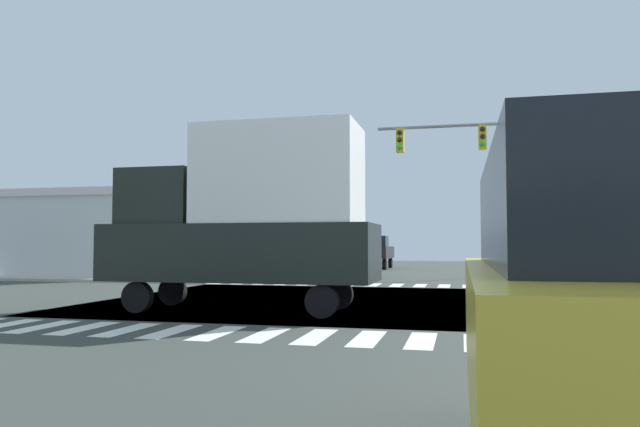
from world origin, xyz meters
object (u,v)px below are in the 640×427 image
(traffic_signal_mast, at_px, (496,158))
(suv_farside_2, at_px, (300,251))
(box_truck_middle_2, at_px, (249,214))
(suv_nearside_1, at_px, (342,251))
(suv_leading_3, at_px, (631,304))
(pickup_crossing_1, at_px, (376,251))
(street_lamp, at_px, (534,181))
(bank_building, at_px, (87,235))

(traffic_signal_mast, bearing_deg, suv_farside_2, 144.91)
(traffic_signal_mast, bearing_deg, box_truck_middle_2, -123.17)
(suv_nearside_1, xyz_separation_m, suv_leading_3, (7.00, -26.06, 0.00))
(suv_nearside_1, bearing_deg, pickup_crossing_1, -90.00)
(street_lamp, xyz_separation_m, pickup_crossing_1, (-10.11, 6.20, -4.15))
(suv_nearside_1, distance_m, suv_farside_2, 4.06)
(traffic_signal_mast, height_order, bank_building, traffic_signal_mast)
(suv_leading_3, bearing_deg, suv_farside_2, 109.15)
(bank_building, bearing_deg, traffic_signal_mast, -12.91)
(traffic_signal_mast, bearing_deg, suv_nearside_1, 148.25)
(bank_building, height_order, suv_nearside_1, bank_building)
(bank_building, bearing_deg, pickup_crossing_1, 37.67)
(traffic_signal_mast, distance_m, bank_building, 23.56)
(pickup_crossing_1, bearing_deg, street_lamp, 148.46)
(suv_farside_2, xyz_separation_m, pickup_crossing_1, (3.00, 9.74, -0.10))
(suv_leading_3, xyz_separation_m, box_truck_middle_2, (-6.50, 10.85, 1.17))
(suv_farside_2, relative_size, box_truck_middle_2, 0.64)
(bank_building, xyz_separation_m, pickup_crossing_1, (15.35, 11.85, -1.03))
(traffic_signal_mast, height_order, suv_nearside_1, traffic_signal_mast)
(traffic_signal_mast, relative_size, suv_leading_3, 1.75)
(suv_nearside_1, bearing_deg, bank_building, -2.33)
(pickup_crossing_1, bearing_deg, box_truck_middle_2, 91.03)
(suv_farside_2, distance_m, suv_leading_3, 30.48)
(box_truck_middle_2, bearing_deg, suv_farside_2, 11.03)
(suv_nearside_1, bearing_deg, box_truck_middle_2, 91.87)
(traffic_signal_mast, distance_m, suv_farside_2, 13.35)
(street_lamp, distance_m, box_truck_middle_2, 23.71)
(suv_farside_2, height_order, pickup_crossing_1, pickup_crossing_1)
(street_lamp, bearing_deg, suv_nearside_1, -148.20)
(street_lamp, bearing_deg, suv_farside_2, -164.91)
(bank_building, distance_m, suv_nearside_1, 15.39)
(bank_building, relative_size, suv_nearside_1, 2.81)
(suv_farside_2, bearing_deg, bank_building, 9.69)
(street_lamp, distance_m, bank_building, 26.26)
(traffic_signal_mast, xyz_separation_m, street_lamp, (2.68, 10.87, 0.11))
(suv_leading_3, height_order, box_truck_middle_2, box_truck_middle_2)
(suv_nearside_1, bearing_deg, suv_farside_2, -42.32)
(street_lamp, height_order, suv_leading_3, street_lamp)
(suv_farside_2, xyz_separation_m, suv_leading_3, (10.00, -28.79, 0.00))
(street_lamp, relative_size, suv_nearside_1, 2.01)
(suv_leading_3, bearing_deg, suv_nearside_1, 105.03)
(bank_building, height_order, pickup_crossing_1, bank_building)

